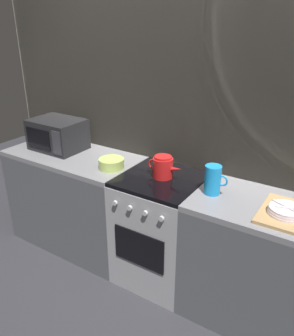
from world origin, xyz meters
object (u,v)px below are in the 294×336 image
(pitcher, at_px, (213,180))
(dish_pile, at_px, (287,212))
(mixing_bowl, at_px, (111,163))
(stove_unit, at_px, (160,229))
(kettle, at_px, (163,167))
(microwave, at_px, (58,134))

(pitcher, xyz_separation_m, dish_pile, (0.49, -0.03, -0.08))
(dish_pile, bearing_deg, mixing_bowl, -179.89)
(stove_unit, relative_size, kettle, 3.16)
(dish_pile, bearing_deg, pitcher, 176.40)
(mixing_bowl, xyz_separation_m, pitcher, (0.83, 0.03, 0.06))
(stove_unit, height_order, pitcher, pitcher)
(pitcher, bearing_deg, mixing_bowl, -177.70)
(pitcher, distance_m, dish_pile, 0.49)
(mixing_bowl, distance_m, pitcher, 0.83)
(kettle, distance_m, dish_pile, 0.90)
(pitcher, height_order, dish_pile, pitcher)
(microwave, height_order, kettle, microwave)
(stove_unit, xyz_separation_m, microwave, (-1.09, 0.03, 0.59))
(stove_unit, xyz_separation_m, mixing_bowl, (-0.42, -0.06, 0.49))
(stove_unit, bearing_deg, pitcher, -3.15)
(microwave, relative_size, kettle, 1.62)
(microwave, xyz_separation_m, mixing_bowl, (0.67, -0.09, -0.10))
(stove_unit, height_order, kettle, kettle)
(microwave, distance_m, kettle, 1.10)
(microwave, bearing_deg, dish_pile, -2.52)
(mixing_bowl, bearing_deg, pitcher, 2.30)
(kettle, bearing_deg, dish_pile, -4.75)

